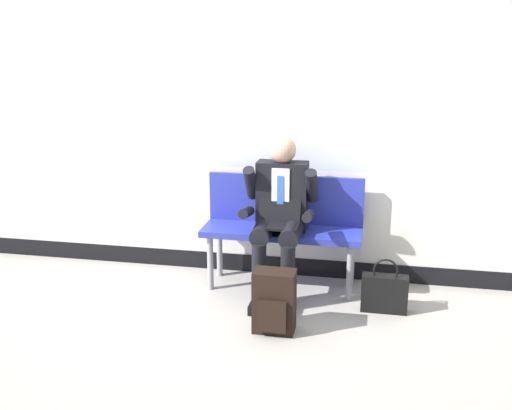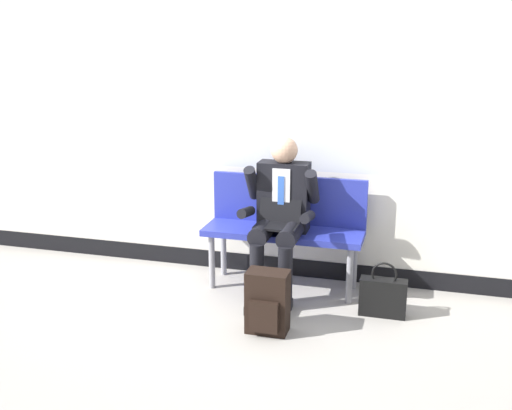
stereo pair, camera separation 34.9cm
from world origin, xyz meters
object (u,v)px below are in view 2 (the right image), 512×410
person_seated (280,214)px  handbag (383,296)px  backpack (267,303)px  bench_with_person (285,222)px

person_seated → handbag: 1.00m
person_seated → backpack: (0.07, -0.66, -0.46)m
backpack → person_seated: bearing=96.2°
person_seated → handbag: size_ratio=2.99×
bench_with_person → handbag: 0.99m
bench_with_person → backpack: (0.07, -0.85, -0.33)m
backpack → bench_with_person: bearing=94.8°
backpack → handbag: (0.76, 0.48, -0.07)m
bench_with_person → handbag: (0.83, -0.37, -0.40)m
person_seated → handbag: (0.83, -0.17, -0.52)m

